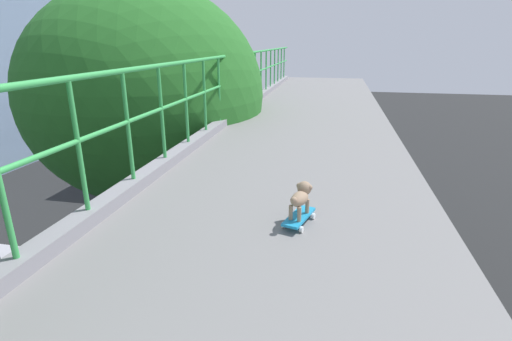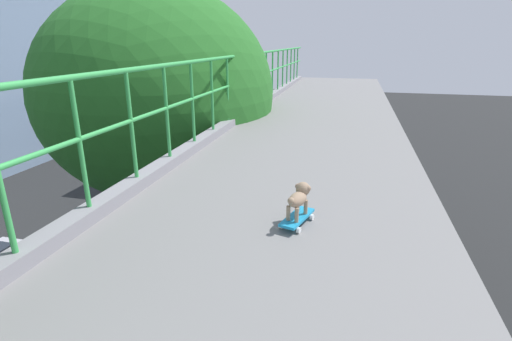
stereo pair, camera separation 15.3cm
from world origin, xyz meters
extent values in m
cylinder|color=green|center=(-0.25, 2.09, 6.50)|extent=(0.04, 0.04, 1.16)
cylinder|color=green|center=(-0.25, 2.92, 6.50)|extent=(0.04, 0.04, 1.16)
cylinder|color=green|center=(-0.25, 3.76, 6.50)|extent=(0.04, 0.04, 1.16)
cylinder|color=green|center=(-0.25, 4.59, 6.50)|extent=(0.04, 0.04, 1.16)
cylinder|color=green|center=(-0.25, 5.43, 6.50)|extent=(0.04, 0.04, 1.16)
cylinder|color=green|center=(-0.25, 6.26, 6.50)|extent=(0.04, 0.04, 1.16)
cylinder|color=green|center=(-0.25, 7.09, 6.50)|extent=(0.04, 0.04, 1.16)
cylinder|color=green|center=(-0.25, 7.93, 6.50)|extent=(0.04, 0.04, 1.16)
cylinder|color=green|center=(-0.25, 8.76, 6.50)|extent=(0.04, 0.04, 1.16)
cylinder|color=green|center=(-0.25, 9.60, 6.50)|extent=(0.04, 0.04, 1.16)
cylinder|color=green|center=(-0.25, 10.43, 6.50)|extent=(0.04, 0.04, 1.16)
cylinder|color=green|center=(-0.25, 11.27, 6.50)|extent=(0.04, 0.04, 1.16)
cylinder|color=green|center=(-0.25, 12.10, 6.50)|extent=(0.04, 0.04, 1.16)
cylinder|color=green|center=(-0.25, 12.94, 6.50)|extent=(0.04, 0.04, 1.16)
cylinder|color=green|center=(-0.25, 13.77, 6.50)|extent=(0.04, 0.04, 1.16)
cylinder|color=green|center=(-0.25, 14.61, 6.50)|extent=(0.04, 0.04, 1.16)
cylinder|color=green|center=(-0.25, 15.44, 6.50)|extent=(0.04, 0.04, 1.16)
cylinder|color=black|center=(-7.74, 7.99, 0.35)|extent=(0.22, 0.70, 0.70)
cube|color=white|center=(-8.61, 20.85, 1.80)|extent=(2.48, 11.11, 3.05)
cube|color=black|center=(-8.61, 20.85, 2.34)|extent=(2.50, 10.22, 0.70)
cylinder|color=black|center=(-7.43, 24.74, 0.48)|extent=(0.28, 0.96, 0.96)
cylinder|color=black|center=(-9.80, 24.74, 0.48)|extent=(0.28, 0.96, 0.96)
cylinder|color=black|center=(-7.43, 17.79, 0.48)|extent=(0.28, 0.96, 0.96)
cylinder|color=black|center=(-9.80, 17.79, 0.48)|extent=(0.28, 0.96, 0.96)
cylinder|color=brown|center=(-2.54, 7.79, 2.30)|extent=(0.44, 0.44, 4.59)
ellipsoid|color=#286D26|center=(-2.54, 7.79, 6.13)|extent=(5.59, 5.59, 5.09)
cube|color=#1B8EC6|center=(1.64, 2.45, 5.85)|extent=(0.28, 0.49, 0.02)
cylinder|color=white|center=(1.76, 2.57, 5.81)|extent=(0.04, 0.06, 0.06)
cylinder|color=white|center=(1.60, 2.62, 5.81)|extent=(0.04, 0.06, 0.06)
cylinder|color=white|center=(1.68, 2.28, 5.81)|extent=(0.04, 0.06, 0.06)
cylinder|color=white|center=(1.52, 2.33, 5.81)|extent=(0.04, 0.06, 0.06)
cylinder|color=#9D7F64|center=(1.71, 2.52, 5.93)|extent=(0.04, 0.04, 0.13)
cylinder|color=#9D7F64|center=(1.63, 2.54, 5.93)|extent=(0.04, 0.04, 0.13)
cylinder|color=#9D7F64|center=(1.65, 2.33, 5.93)|extent=(0.04, 0.04, 0.13)
cylinder|color=#9D7F64|center=(1.57, 2.35, 5.93)|extent=(0.04, 0.04, 0.13)
ellipsoid|color=#9D7F64|center=(1.64, 2.44, 6.03)|extent=(0.20, 0.29, 0.12)
sphere|color=#9D7F64|center=(1.67, 2.55, 6.09)|extent=(0.13, 0.13, 0.13)
ellipsoid|color=#A37E71|center=(1.69, 2.60, 6.09)|extent=(0.06, 0.07, 0.04)
sphere|color=#9D7F64|center=(1.72, 2.53, 6.11)|extent=(0.05, 0.05, 0.05)
sphere|color=#9D7F64|center=(1.62, 2.56, 6.11)|extent=(0.05, 0.05, 0.05)
sphere|color=#9D7F64|center=(1.60, 2.30, 6.07)|extent=(0.06, 0.06, 0.06)
camera|label=1|loc=(1.89, -0.72, 7.37)|focal=26.85mm
camera|label=2|loc=(2.04, -0.69, 7.37)|focal=26.85mm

